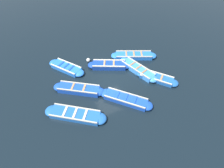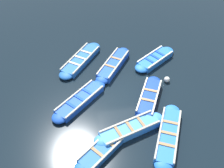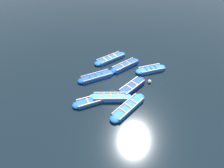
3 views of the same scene
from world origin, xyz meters
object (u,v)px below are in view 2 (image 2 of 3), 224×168
boat_stern_in (80,100)px  boat_tucked (81,60)px  boat_centre (168,136)px  boat_end_of_row (113,65)px  boat_drifting (130,129)px  buoy_orange_near (167,79)px  boat_outer_right (155,59)px  boat_mid_row (103,149)px  boat_far_corner (149,98)px

boat_stern_in → boat_tucked: 3.42m
boat_tucked → boat_centre: size_ratio=0.97×
boat_stern_in → boat_end_of_row: size_ratio=0.94×
boat_tucked → boat_drifting: bearing=-71.9°
boat_tucked → buoy_orange_near: bearing=-29.0°
boat_end_of_row → boat_centre: boat_end_of_row is taller
boat_outer_right → boat_drifting: 5.64m
boat_mid_row → buoy_orange_near: size_ratio=9.05×
boat_tucked → boat_far_corner: 5.05m
boat_centre → boat_drifting: bearing=160.1°
boat_stern_in → boat_end_of_row: 3.36m
boat_centre → boat_stern_in: bearing=143.2°
boat_outer_right → boat_centre: boat_centre is taller
boat_tucked → boat_centre: 7.18m
boat_end_of_row → boat_far_corner: bearing=-65.1°
boat_mid_row → boat_outer_right: boat_outer_right is taller
boat_stern_in → boat_outer_right: (4.80, 2.73, 0.00)m
boat_end_of_row → boat_outer_right: (2.62, 0.17, -0.03)m
boat_stern_in → boat_centre: size_ratio=0.84×
boat_outer_right → buoy_orange_near: (0.15, -1.90, -0.01)m
boat_mid_row → boat_stern_in: bearing=104.4°
boat_far_corner → boat_stern_in: bearing=173.1°
boat_outer_right → boat_drifting: bearing=-118.0°
boat_drifting → boat_stern_in: bearing=133.7°
boat_far_corner → boat_mid_row: bearing=-136.7°
boat_stern_in → boat_tucked: (0.30, 3.41, -0.01)m
boat_drifting → boat_tucked: bearing=108.1°
boat_tucked → boat_outer_right: 4.55m
boat_mid_row → boat_tucked: size_ratio=0.80×
boat_drifting → boat_centre: boat_drifting is taller
boat_mid_row → boat_end_of_row: boat_end_of_row is taller
boat_outer_right → boat_centre: size_ratio=0.82×
boat_stern_in → boat_end_of_row: boat_end_of_row is taller
boat_far_corner → buoy_orange_near: bearing=42.3°
boat_centre → boat_far_corner: (-0.24, 2.42, 0.02)m
boat_end_of_row → boat_mid_row: bearing=-104.0°
boat_tucked → boat_far_corner: boat_far_corner is taller
boat_mid_row → boat_drifting: boat_drifting is taller
boat_stern_in → boat_centre: boat_centre is taller
boat_end_of_row → boat_far_corner: boat_far_corner is taller
boat_outer_right → boat_drifting: size_ratio=0.86×
buoy_orange_near → boat_tucked: bearing=151.0°
boat_outer_right → buoy_orange_near: size_ratio=9.63×
boat_mid_row → boat_tucked: (-0.48, 6.47, 0.01)m
boat_outer_right → boat_far_corner: boat_far_corner is taller
boat_centre → boat_mid_row: bearing=-176.1°
boat_drifting → boat_outer_right: bearing=62.0°
boat_end_of_row → boat_outer_right: bearing=3.7°
boat_tucked → boat_far_corner: bearing=-49.6°
boat_drifting → buoy_orange_near: (2.80, 3.08, -0.03)m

